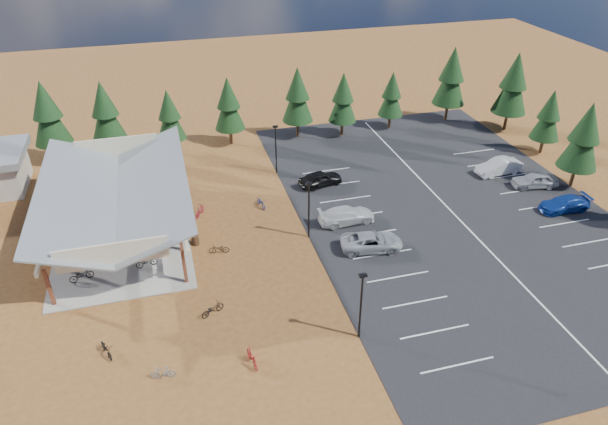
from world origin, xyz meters
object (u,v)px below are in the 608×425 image
at_px(bike_2, 83,208).
at_px(bike_5, 166,225).
at_px(bike_0, 81,275).
at_px(car_8, 535,180).
at_px(bike_14, 261,202).
at_px(car_9, 499,167).
at_px(bike_15, 200,211).
at_px(trash_bin_0, 195,240).
at_px(bike_1, 99,251).
at_px(bike_11, 252,357).
at_px(bike_3, 83,193).
at_px(bike_4, 147,262).
at_px(lamp_post_0, 361,302).
at_px(bike_7, 132,184).
at_px(car_7, 565,204).
at_px(bike_12, 212,309).
at_px(trash_bin_1, 193,230).
at_px(lamp_post_1, 309,206).
at_px(lamp_post_2, 276,146).
at_px(car_2, 372,242).
at_px(bike_16, 219,249).
at_px(bike_13, 163,372).
at_px(bike_pavilion, 115,192).
at_px(bike_6, 133,221).
at_px(bike_8, 106,349).

relative_size(bike_2, bike_5, 1.19).
xyz_separation_m(bike_0, bike_2, (-0.56, 9.99, 0.04)).
bearing_deg(car_8, bike_14, -86.96).
distance_m(bike_2, car_9, 40.12).
bearing_deg(bike_15, trash_bin_0, 109.10).
bearing_deg(bike_1, bike_11, -164.44).
relative_size(bike_3, bike_4, 0.91).
xyz_separation_m(lamp_post_0, bike_7, (-14.20, 24.41, -2.43)).
xyz_separation_m(car_7, car_9, (-1.70, 7.87, 0.11)).
xyz_separation_m(bike_0, bike_12, (8.91, -6.19, -0.10)).
bearing_deg(trash_bin_1, lamp_post_1, -17.01).
relative_size(bike_11, bike_15, 1.07).
bearing_deg(lamp_post_2, bike_1, -148.17).
relative_size(car_2, car_7, 1.09).
xyz_separation_m(bike_14, car_2, (7.23, -8.91, 0.28)).
xyz_separation_m(bike_12, car_8, (32.36, 9.74, 0.32)).
height_order(bike_16, car_9, car_9).
relative_size(bike_0, bike_7, 1.19).
distance_m(lamp_post_1, car_2, 5.80).
distance_m(lamp_post_0, car_7, 25.41).
bearing_deg(bike_13, bike_4, -168.53).
relative_size(bike_3, car_8, 0.34).
xyz_separation_m(bike_0, bike_7, (3.66, 13.56, -0.02)).
bearing_deg(bike_14, bike_pavilion, 171.94).
distance_m(bike_2, bike_6, 5.36).
bearing_deg(lamp_post_1, bike_7, 138.84).
height_order(bike_5, car_2, car_2).
bearing_deg(car_9, bike_11, -62.55).
height_order(bike_2, bike_16, bike_2).
distance_m(bike_1, bike_12, 11.87).
relative_size(bike_pavilion, lamp_post_1, 3.77).
distance_m(lamp_post_0, bike_12, 10.40).
height_order(trash_bin_1, bike_13, bike_13).
height_order(bike_1, car_9, car_9).
height_order(trash_bin_0, car_7, car_7).
distance_m(trash_bin_0, bike_8, 12.57).
bearing_deg(car_7, bike_11, -70.00).
bearing_deg(trash_bin_1, bike_13, -102.13).
bearing_deg(bike_1, trash_bin_0, -110.06).
distance_m(bike_12, bike_13, 5.98).
distance_m(bike_3, bike_5, 10.59).
relative_size(bike_6, car_2, 0.34).
xyz_separation_m(bike_1, bike_12, (7.79, -8.95, -0.15)).
height_order(bike_pavilion, bike_11, bike_pavilion).
bearing_deg(car_2, bike_7, 59.82).
height_order(bike_1, bike_12, bike_1).
distance_m(lamp_post_0, car_2, 10.20).
height_order(bike_14, car_9, car_9).
height_order(bike_13, car_9, car_9).
height_order(bike_0, bike_6, bike_0).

